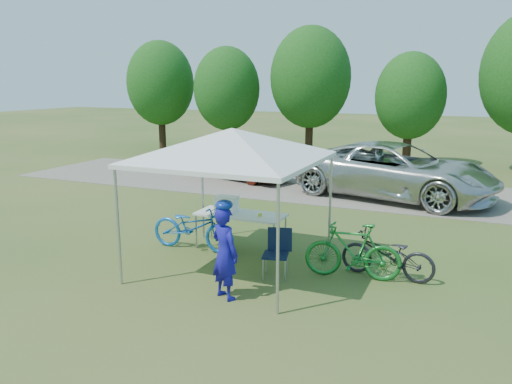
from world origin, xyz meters
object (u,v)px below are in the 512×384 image
Objects in this scene: folding_chair at (278,248)px; cyclist at (225,253)px; cooler at (226,204)px; bike_green at (353,251)px; sedan at (240,160)px; bike_blue at (193,227)px; minivan at (395,171)px; folding_table at (241,215)px; bike_dark at (387,255)px.

folding_chair is 0.57× the size of cyclist.
cooler is (-1.62, 1.11, 0.44)m from folding_chair.
cooler is 0.30× the size of cyclist.
sedan is at bearing -150.59° from bike_green.
bike_blue is (-0.57, -0.47, -0.46)m from cooler.
cyclist reaches higher than folding_chair.
cooler is 6.86m from minivan.
minivan is at bearing -26.37° from bike_blue.
minivan is at bearing 174.42° from bike_green.
folding_table is 1.09× the size of bike_green.
cooler is at bearing 170.49° from minivan.
folding_table is 1.11× the size of bike_dark.
folding_chair is 0.15× the size of minivan.
bike_dark reaches higher than folding_chair.
sedan is (-3.13, 7.29, -0.25)m from cooler.
minivan reaches higher than bike_blue.
minivan is (3.24, 6.79, 0.37)m from bike_blue.
folding_table is 6.74m from minivan.
cyclist is at bearing -70.66° from folding_table.
cyclist is 0.26× the size of minivan.
cyclist is at bearing -123.46° from folding_chair.
folding_chair is 0.52× the size of bike_dark.
cooler is 3.05m from bike_green.
cyclist is 0.89× the size of bike_green.
sedan is at bearing -41.22° from cyclist.
folding_chair is (1.28, -1.11, -0.22)m from folding_table.
folding_chair is 1.86× the size of cooler.
bike_blue is at bearing -140.80° from cooler.
sedan is (-4.75, 8.40, 0.19)m from folding_chair.
sedan is at bearing 104.94° from folding_chair.
cyclist is at bearing -138.62° from bike_blue.
sedan is at bearing 115.43° from folding_table.
sedan reaches higher than bike_dark.
minivan is (-0.85, 6.76, 0.42)m from bike_dark.
bike_blue is (-2.19, 0.64, -0.02)m from folding_chair.
cooler reaches higher than bike_green.
minivan is 5.88m from sedan.
bike_blue is (-1.75, 1.93, -0.28)m from cyclist.
minivan is (1.05, 7.43, 0.35)m from folding_chair.
folding_chair is at bearing -107.11° from bike_blue.
cooler is at bearing -92.19° from bike_dark.
minivan reaches higher than cooler.
sedan reaches higher than cooler.
folding_table is 2.54m from cyclist.
bike_dark is (0.58, 0.27, -0.08)m from bike_green.
bike_blue is at bearing 167.86° from minivan.
bike_dark is 6.82m from minivan.
bike_dark is 0.41× the size of sedan.
sedan is (-6.65, 7.72, 0.26)m from bike_dark.
minivan is at bearing 69.76° from folding_table.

